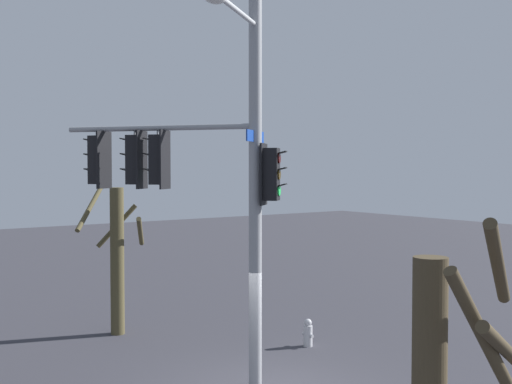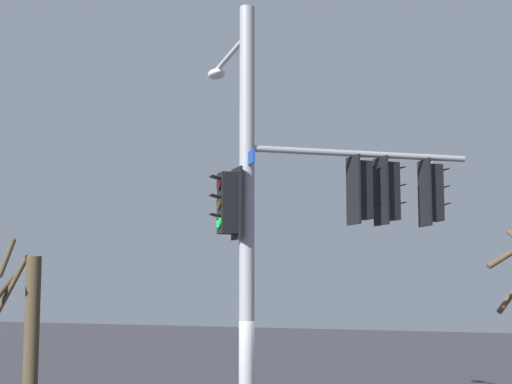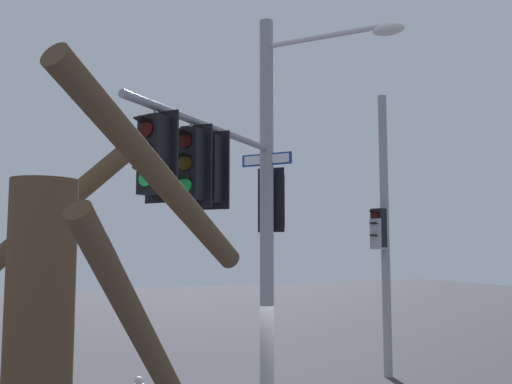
# 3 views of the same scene
# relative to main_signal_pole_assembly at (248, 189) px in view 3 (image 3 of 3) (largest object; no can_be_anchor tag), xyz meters

# --- Properties ---
(main_signal_pole_assembly) EXTENTS (5.40, 3.31, 8.26)m
(main_signal_pole_assembly) POSITION_rel_main_signal_pole_assembly_xyz_m (0.00, 0.00, 0.00)
(main_signal_pole_assembly) COLOR gray
(main_signal_pole_assembly) RESTS_ON ground
(secondary_pole_assembly) EXTENTS (0.78, 0.49, 8.10)m
(secondary_pole_assembly) POSITION_rel_main_signal_pole_assembly_xyz_m (-6.04, -3.70, -0.62)
(secondary_pole_assembly) COLOR gray
(secondary_pole_assembly) RESTS_ON ground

